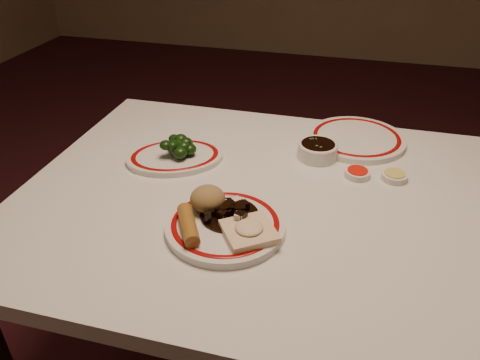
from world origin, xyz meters
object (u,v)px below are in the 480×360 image
stirfry_heap (231,212)px  broccoli_plate (175,157)px  fried_wonton (249,231)px  spring_roll (188,225)px  rice_mound (208,199)px  broccoli_pile (179,146)px  soy_bowl (317,151)px  main_plate (225,226)px  dining_table (274,228)px

stirfry_heap → broccoli_plate: bearing=134.0°
fried_wonton → spring_roll: bearing=-171.1°
stirfry_heap → broccoli_plate: 0.31m
rice_mound → broccoli_pile: bearing=124.5°
soy_bowl → broccoli_pile: bearing=-163.8°
main_plate → spring_roll: bearing=-144.7°
main_plate → broccoli_plate: (-0.21, 0.25, -0.00)m
dining_table → rice_mound: bearing=-138.9°
fried_wonton → broccoli_pile: (-0.26, 0.28, 0.01)m
spring_roll → rice_mound: bearing=51.5°
stirfry_heap → spring_roll: bearing=-135.0°
rice_mound → broccoli_plate: bearing=127.2°
stirfry_heap → main_plate: bearing=-103.5°
main_plate → broccoli_plate: bearing=130.3°
fried_wonton → broccoli_plate: size_ratio=0.45×
dining_table → stirfry_heap: stirfry_heap is taller
broccoli_plate → broccoli_pile: broccoli_pile is taller
broccoli_plate → soy_bowl: bearing=16.8°
dining_table → main_plate: 0.20m
broccoli_pile → soy_bowl: bearing=16.2°
rice_mound → fried_wonton: size_ratio=0.55×
main_plate → broccoli_pile: (-0.20, 0.26, 0.03)m
broccoli_plate → broccoli_pile: 0.03m
spring_roll → stirfry_heap: 0.10m
main_plate → fried_wonton: 0.07m
dining_table → rice_mound: 0.22m
main_plate → rice_mound: size_ratio=4.31×
rice_mound → soy_bowl: size_ratio=0.73×
broccoli_pile → rice_mound: bearing=-55.5°
stirfry_heap → fried_wonton: bearing=-44.7°
spring_roll → broccoli_pile: broccoli_pile is taller
dining_table → spring_roll: spring_roll is taller
rice_mound → spring_roll: (-0.01, -0.08, -0.01)m
dining_table → soy_bowl: (0.07, 0.21, 0.11)m
main_plate → fried_wonton: (0.06, -0.03, 0.02)m
spring_roll → stirfry_heap: size_ratio=0.91×
main_plate → spring_roll: 0.08m
spring_roll → broccoli_plate: size_ratio=0.37×
dining_table → spring_roll: (-0.14, -0.19, 0.13)m
spring_roll → broccoli_plate: 0.33m
stirfry_heap → broccoli_pile: broccoli_pile is taller
stirfry_heap → broccoli_plate: (-0.22, 0.22, -0.02)m
main_plate → broccoli_pile: bearing=128.1°
broccoli_pile → fried_wonton: bearing=-47.6°
rice_mound → main_plate: bearing=-36.5°
stirfry_heap → rice_mound: bearing=167.8°
broccoli_plate → broccoli_pile: (0.01, 0.01, 0.03)m
soy_bowl → fried_wonton: bearing=-103.4°
spring_roll → main_plate: bearing=6.7°
rice_mound → soy_bowl: 0.38m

